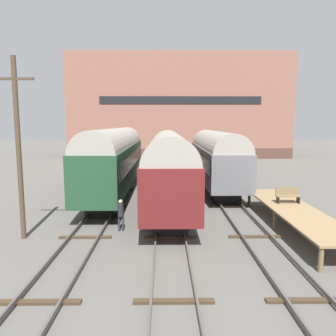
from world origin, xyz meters
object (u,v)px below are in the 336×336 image
(train_car_green, at_px, (115,157))
(utility_pole, at_px, (18,147))
(bench, at_px, (288,195))
(person_worker, at_px, (121,212))
(train_car_grey, at_px, (216,156))
(train_car_maroon, at_px, (169,164))

(train_car_green, relative_size, utility_pole, 2.06)
(bench, bearing_deg, person_worker, -169.63)
(train_car_green, height_order, utility_pole, utility_pole)
(train_car_green, bearing_deg, train_car_grey, 14.24)
(person_worker, bearing_deg, train_car_grey, 59.63)
(person_worker, bearing_deg, bench, 10.37)
(person_worker, relative_size, utility_pole, 0.19)
(train_car_green, bearing_deg, bench, -34.92)
(train_car_grey, distance_m, person_worker, 13.66)
(person_worker, distance_m, utility_pole, 5.99)
(train_car_maroon, relative_size, bench, 11.73)
(train_car_maroon, height_order, bench, train_car_maroon)
(train_car_grey, height_order, train_car_green, train_car_green)
(train_car_grey, distance_m, train_car_green, 8.76)
(person_worker, xyz_separation_m, utility_pole, (-4.72, -1.03, 3.54))
(train_car_grey, bearing_deg, utility_pole, -132.30)
(train_car_green, xyz_separation_m, bench, (11.15, -7.78, -1.48))
(train_car_grey, relative_size, train_car_green, 0.83)
(train_car_grey, bearing_deg, person_worker, -120.37)
(person_worker, bearing_deg, train_car_green, 99.78)
(train_car_maroon, bearing_deg, train_car_grey, 55.62)
(bench, relative_size, person_worker, 0.81)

